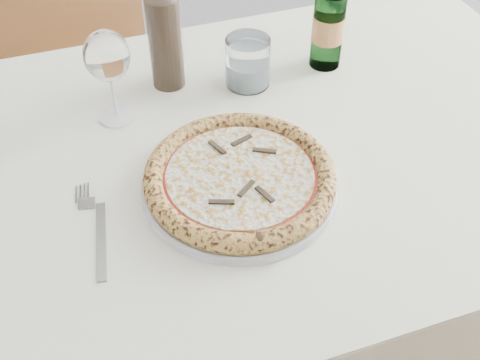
# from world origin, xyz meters

# --- Properties ---
(floor) EXTENTS (5.00, 6.00, 0.02)m
(floor) POSITION_xyz_m (0.00, 0.00, -0.01)
(floor) COLOR slate
(floor) RESTS_ON ground
(dining_table) EXTENTS (1.53, 1.01, 0.76)m
(dining_table) POSITION_xyz_m (-0.17, -0.07, 0.67)
(dining_table) COLOR brown
(dining_table) RESTS_ON floor
(chair_far) EXTENTS (0.48, 0.48, 0.93)m
(chair_far) POSITION_xyz_m (-0.26, 0.69, 0.53)
(chair_far) COLOR brown
(chair_far) RESTS_ON floor
(plate) EXTENTS (0.32, 0.32, 0.02)m
(plate) POSITION_xyz_m (-0.17, -0.17, 0.76)
(plate) COLOR silver
(plate) RESTS_ON dining_table
(pizza) EXTENTS (0.31, 0.31, 0.03)m
(pizza) POSITION_xyz_m (-0.17, -0.17, 0.78)
(pizza) COLOR tan
(pizza) RESTS_ON plate
(fork) EXTENTS (0.05, 0.22, 0.00)m
(fork) POSITION_xyz_m (-0.41, -0.16, 0.76)
(fork) COLOR gray
(fork) RESTS_ON dining_table
(wine_glass) EXTENTS (0.08, 0.08, 0.18)m
(wine_glass) POSITION_xyz_m (-0.30, 0.10, 0.89)
(wine_glass) COLOR white
(wine_glass) RESTS_ON dining_table
(tumbler) EXTENTS (0.09, 0.09, 0.10)m
(tumbler) POSITION_xyz_m (-0.03, 0.09, 0.80)
(tumbler) COLOR white
(tumbler) RESTS_ON dining_table
(beer_bottle) EXTENTS (0.06, 0.06, 0.25)m
(beer_bottle) POSITION_xyz_m (0.15, 0.09, 0.85)
(beer_bottle) COLOR #39673C
(beer_bottle) RESTS_ON dining_table
(wine_bottle) EXTENTS (0.06, 0.06, 0.26)m
(wine_bottle) POSITION_xyz_m (-0.17, 0.16, 0.87)
(wine_bottle) COLOR black
(wine_bottle) RESTS_ON dining_table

